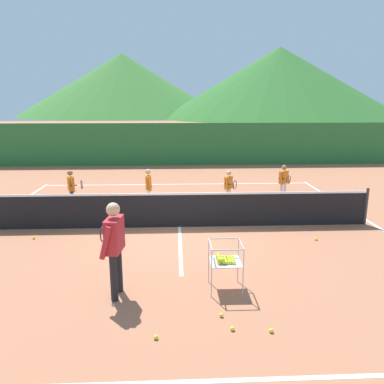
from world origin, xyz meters
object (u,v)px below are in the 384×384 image
tennis_ball_3 (316,239)px  student_2 (229,185)px  tennis_net (179,210)px  tennis_ball_1 (156,337)px  instructor (114,241)px  ball_cart (225,260)px  student_1 (149,185)px  student_3 (284,179)px  tennis_ball_2 (221,315)px  student_0 (72,186)px  tennis_ball_4 (232,329)px  tennis_ball_5 (271,331)px  tennis_ball_0 (34,238)px

tennis_ball_3 → student_2: bearing=118.0°
tennis_net → tennis_ball_1: (-0.41, -5.05, -0.47)m
instructor → ball_cart: instructor is taller
student_1 → tennis_ball_1: bearing=-85.4°
student_3 → tennis_ball_2: bearing=-113.0°
student_3 → tennis_ball_1: bearing=-117.8°
tennis_ball_2 → student_0: bearing=122.1°
student_1 → ball_cart: size_ratio=1.43×
student_1 → tennis_ball_1: (0.56, -7.03, -0.74)m
student_3 → ball_cart: 6.91m
tennis_ball_4 → tennis_ball_5: 0.58m
student_1 → student_3: bearing=8.6°
student_0 → tennis_ball_4: (4.16, -6.81, -0.74)m
tennis_ball_1 → tennis_ball_3: bearing=45.2°
instructor → tennis_ball_2: 2.20m
tennis_ball_1 → tennis_ball_4: bearing=7.8°
student_1 → instructor: bearing=-92.0°
student_0 → tennis_ball_2: (4.04, -6.43, -0.74)m
tennis_ball_0 → instructor: bearing=-49.3°
student_3 → tennis_ball_0: bearing=-154.7°
instructor → student_0: size_ratio=1.35×
ball_cart → tennis_ball_5: bearing=-68.7°
student_0 → tennis_ball_4: 8.01m
student_1 → tennis_ball_3: 5.47m
instructor → student_2: bearing=64.0°
instructor → tennis_ball_0: size_ratio=25.38×
tennis_ball_4 → student_2: bearing=82.5°
student_1 → tennis_ball_4: (1.71, -6.88, -0.74)m
student_3 → instructor: bearing=-127.0°
tennis_ball_0 → tennis_ball_2: size_ratio=1.00×
ball_cart → tennis_ball_4: ball_cart is taller
student_0 → tennis_net: bearing=-29.4°
tennis_ball_0 → ball_cart: bearing=-32.0°
student_0 → tennis_ball_2: bearing=-57.9°
tennis_net → tennis_ball_5: size_ratio=155.73×
instructor → tennis_ball_2: instructor is taller
tennis_net → student_3: (3.67, 2.69, 0.26)m
tennis_ball_0 → tennis_ball_5: 6.53m
instructor → student_3: 8.04m
student_2 → tennis_ball_3: 3.79m
instructor → tennis_ball_4: (1.91, -1.16, -1.00)m
student_2 → tennis_ball_5: 7.10m
instructor → tennis_ball_5: (2.49, -1.24, -1.00)m
tennis_ball_5 → ball_cart: bearing=111.3°
tennis_ball_2 → tennis_ball_5: bearing=-32.9°
tennis_ball_2 → tennis_ball_3: (2.80, 3.32, 0.00)m
tennis_ball_2 → ball_cart: bearing=79.8°
tennis_ball_5 → tennis_ball_2: bearing=147.1°
tennis_ball_1 → tennis_ball_3: (3.82, 3.85, 0.00)m
tennis_ball_4 → student_0: bearing=121.4°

